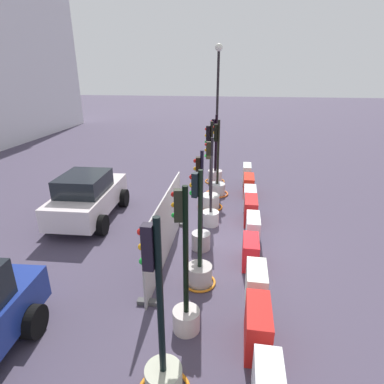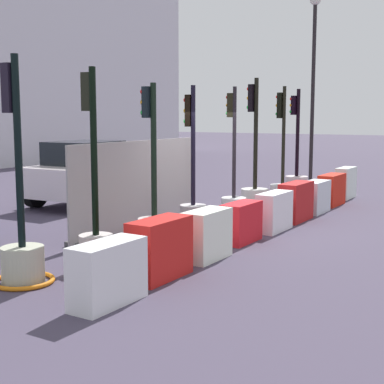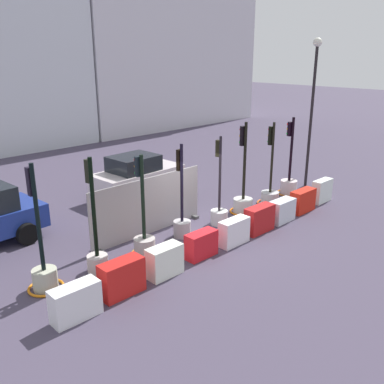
# 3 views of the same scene
# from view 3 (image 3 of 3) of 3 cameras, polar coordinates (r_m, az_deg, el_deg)

# --- Properties ---
(ground_plane) EXTENTS (120.00, 120.00, 0.00)m
(ground_plane) POSITION_cam_3_polar(r_m,az_deg,el_deg) (14.14, 1.76, -5.55)
(ground_plane) COLOR #453D50
(traffic_light_0) EXTENTS (0.90, 0.90, 3.28)m
(traffic_light_0) POSITION_cam_3_polar(r_m,az_deg,el_deg) (11.41, -19.22, -9.69)
(traffic_light_0) COLOR #B5B79E
(traffic_light_0) RESTS_ON ground_plane
(traffic_light_1) EXTENTS (0.57, 0.57, 3.20)m
(traffic_light_1) POSITION_cam_3_polar(r_m,az_deg,el_deg) (11.82, -12.68, -7.24)
(traffic_light_1) COLOR beige
(traffic_light_1) RESTS_ON ground_plane
(traffic_light_2) EXTENTS (0.83, 0.83, 3.02)m
(traffic_light_2) POSITION_cam_3_polar(r_m,az_deg,el_deg) (12.62, -6.42, -6.13)
(traffic_light_2) COLOR #B5ACA8
(traffic_light_2) RESTS_ON ground_plane
(traffic_light_3) EXTENTS (0.56, 0.56, 3.05)m
(traffic_light_3) POSITION_cam_3_polar(r_m,az_deg,el_deg) (13.69, -1.37, -3.49)
(traffic_light_3) COLOR #ACA7A9
(traffic_light_3) RESTS_ON ground_plane
(traffic_light_4) EXTENTS (0.59, 0.59, 3.09)m
(traffic_light_4) POSITION_cam_3_polar(r_m,az_deg,el_deg) (14.71, 3.64, -2.22)
(traffic_light_4) COLOR silver
(traffic_light_4) RESTS_ON ground_plane
(traffic_light_5) EXTENTS (0.98, 0.98, 3.37)m
(traffic_light_5) POSITION_cam_3_polar(r_m,az_deg,el_deg) (15.89, 6.84, -1.01)
(traffic_light_5) COLOR silver
(traffic_light_5) RESTS_ON ground_plane
(traffic_light_6) EXTENTS (0.99, 0.99, 3.22)m
(traffic_light_6) POSITION_cam_3_polar(r_m,az_deg,el_deg) (16.93, 10.37, -0.18)
(traffic_light_6) COLOR silver
(traffic_light_6) RESTS_ON ground_plane
(traffic_light_7) EXTENTS (0.96, 0.96, 3.21)m
(traffic_light_7) POSITION_cam_3_polar(r_m,az_deg,el_deg) (18.34, 12.82, 1.33)
(traffic_light_7) COLOR silver
(traffic_light_7) RESTS_ON ground_plane
(construction_barrier_0) EXTENTS (1.12, 0.47, 0.83)m
(construction_barrier_0) POSITION_cam_3_polar(r_m,az_deg,el_deg) (10.11, -15.31, -14.03)
(construction_barrier_0) COLOR white
(construction_barrier_0) RESTS_ON ground_plane
(construction_barrier_1) EXTENTS (1.13, 0.49, 0.91)m
(construction_barrier_1) POSITION_cam_3_polar(r_m,az_deg,el_deg) (10.75, -9.36, -11.26)
(construction_barrier_1) COLOR red
(construction_barrier_1) RESTS_ON ground_plane
(construction_barrier_2) EXTENTS (1.00, 0.47, 0.85)m
(construction_barrier_2) POSITION_cam_3_polar(r_m,az_deg,el_deg) (11.46, -3.69, -9.21)
(construction_barrier_2) COLOR white
(construction_barrier_2) RESTS_ON ground_plane
(construction_barrier_3) EXTENTS (1.01, 0.44, 0.77)m
(construction_barrier_3) POSITION_cam_3_polar(r_m,az_deg,el_deg) (12.45, 1.24, -7.05)
(construction_barrier_3) COLOR red
(construction_barrier_3) RESTS_ON ground_plane
(construction_barrier_4) EXTENTS (1.07, 0.42, 0.82)m
(construction_barrier_4) POSITION_cam_3_polar(r_m,az_deg,el_deg) (13.29, 5.64, -5.32)
(construction_barrier_4) COLOR white
(construction_barrier_4) RESTS_ON ground_plane
(construction_barrier_5) EXTENTS (1.15, 0.46, 0.89)m
(construction_barrier_5) POSITION_cam_3_polar(r_m,az_deg,el_deg) (14.26, 9.00, -3.61)
(construction_barrier_5) COLOR #B21A1B
(construction_barrier_5) RESTS_ON ground_plane
(construction_barrier_6) EXTENTS (1.03, 0.48, 0.80)m
(construction_barrier_6) POSITION_cam_3_polar(r_m,az_deg,el_deg) (15.29, 11.96, -2.46)
(construction_barrier_6) COLOR silver
(construction_barrier_6) RESTS_ON ground_plane
(construction_barrier_7) EXTENTS (1.13, 0.45, 0.84)m
(construction_barrier_7) POSITION_cam_3_polar(r_m,az_deg,el_deg) (16.39, 14.59, -1.15)
(construction_barrier_7) COLOR red
(construction_barrier_7) RESTS_ON ground_plane
(construction_barrier_8) EXTENTS (1.00, 0.38, 0.91)m
(construction_barrier_8) POSITION_cam_3_polar(r_m,az_deg,el_deg) (17.66, 16.99, 0.14)
(construction_barrier_8) COLOR white
(construction_barrier_8) RESTS_ON ground_plane
(car_white_van) EXTENTS (3.90, 2.18, 1.73)m
(car_white_van) POSITION_cam_3_polar(r_m,az_deg,el_deg) (17.62, -7.31, 2.17)
(car_white_van) COLOR silver
(car_white_van) RESTS_ON ground_plane
(building_corner_block) EXTENTS (16.61, 7.36, 13.49)m
(building_corner_block) POSITION_cam_3_polar(r_m,az_deg,el_deg) (36.08, -4.72, 19.89)
(building_corner_block) COLOR silver
(building_corner_block) RESTS_ON ground_plane
(street_lamp_post) EXTENTS (0.36, 0.36, 6.25)m
(street_lamp_post) POSITION_cam_3_polar(r_m,az_deg,el_deg) (18.97, 15.90, 12.53)
(street_lamp_post) COLOR black
(street_lamp_post) RESTS_ON ground_plane
(site_fence_panel) EXTENTS (4.45, 0.50, 1.90)m
(site_fence_panel) POSITION_cam_3_polar(r_m,az_deg,el_deg) (13.88, -5.79, -2.04)
(site_fence_panel) COLOR #9F9B9A
(site_fence_panel) RESTS_ON ground_plane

